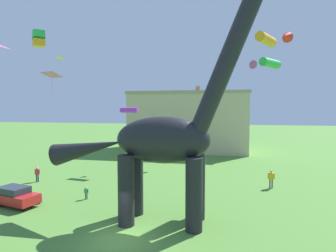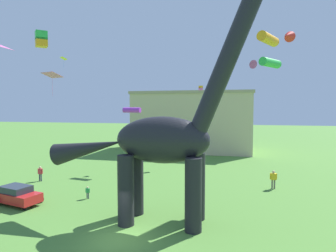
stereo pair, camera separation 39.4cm
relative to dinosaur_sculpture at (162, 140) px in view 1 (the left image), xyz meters
The scene contains 15 objects.
ground_plane 6.71m from the dinosaur_sculpture, 120.19° to the right, with size 240.00×240.00×0.00m, color #4C7F33.
dinosaur_sculpture is the anchor object (origin of this frame).
parked_sedan_left 13.28m from the dinosaur_sculpture, behind, with size 4.49×2.68×1.55m.
person_photographer 9.60m from the dinosaur_sculpture, 155.14° to the left, with size 0.40×0.18×1.07m.
person_near_flyer 14.10m from the dinosaur_sculpture, 49.53° to the left, with size 0.67×0.29×1.79m.
person_watching_child 12.05m from the dinosaur_sculpture, 117.70° to the left, with size 0.63×0.28×1.67m.
person_far_spectator 17.75m from the dinosaur_sculpture, 153.19° to the left, with size 0.60×0.26×1.59m.
kite_near_low 16.94m from the dinosaur_sculpture, 116.16° to the left, with size 2.36×2.10×0.68m.
kite_mid_right 22.26m from the dinosaur_sculpture, 89.20° to the left, with size 0.63×0.63×0.64m.
kite_far_left 8.35m from the dinosaur_sculpture, ahead, with size 1.97×1.86×0.55m.
kite_trailing 16.12m from the dinosaur_sculpture, 158.44° to the left, with size 1.41×1.41×1.42m.
kite_far_right 14.46m from the dinosaur_sculpture, 46.83° to the left, with size 3.28×3.25×0.94m.
kite_mid_left 8.21m from the dinosaur_sculpture, 160.77° to the right, with size 1.42×1.21×1.53m.
kite_high_right 25.01m from the dinosaur_sculpture, 137.64° to the left, with size 1.25×1.20×1.33m.
background_building_block 34.55m from the dinosaur_sculpture, 93.95° to the left, with size 21.08×12.60×10.73m.
Camera 1 is at (6.07, -15.65, 7.85)m, focal length 30.53 mm.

